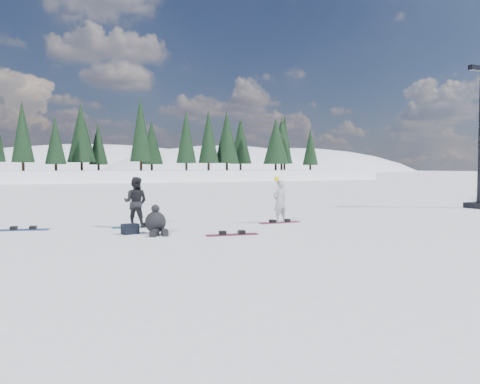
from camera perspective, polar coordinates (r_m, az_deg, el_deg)
name	(u,v)px	position (r m, az deg, el deg)	size (l,w,h in m)	color
ground	(259,232)	(14.10, 2.28, -4.88)	(420.00, 420.00, 0.00)	white
alpine_backdrop	(17,208)	(202.38, -25.55, -1.80)	(412.50, 227.00, 53.20)	white
snowboarder_woman	(280,201)	(16.30, 4.88, -1.12)	(0.61, 0.46, 1.63)	#AAA9AF
snowboarder_man	(136,202)	(15.46, -12.61, -1.22)	(0.79, 0.62, 1.63)	black
seated_rider	(156,223)	(13.85, -10.21, -3.70)	(0.74, 1.09, 0.86)	black
gear_bag	(130,229)	(13.97, -13.25, -4.41)	(0.45, 0.30, 0.30)	black
snowboard_woman	(280,223)	(16.38, 4.87, -3.73)	(1.50, 0.28, 0.03)	#9D224F
snowboard_man	(136,227)	(15.54, -12.58, -4.16)	(1.50, 0.28, 0.03)	teal
snowboard_loose_b	(232,235)	(13.39, -0.97, -5.23)	(1.50, 0.28, 0.03)	maroon
snowboard_loose_c	(23,230)	(15.90, -24.89, -4.21)	(1.50, 0.28, 0.03)	navy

